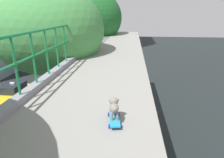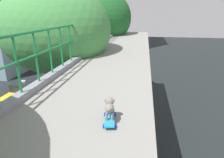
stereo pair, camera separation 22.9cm
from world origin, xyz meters
TOP-DOWN VIEW (x-y plane):
  - car_red_taxi_fifth at (-4.49, 9.41)m, footprint 1.88×4.48m
  - car_yellow_cab_sixth at (-8.16, 13.04)m, footprint 1.73×4.35m
  - city_bus at (-8.40, 27.29)m, footprint 2.51×11.15m
  - roadside_tree_mid at (-1.63, 6.91)m, footprint 4.54×4.54m
  - roadside_tree_far at (-1.63, 14.01)m, footprint 5.16×5.16m
  - toy_skateboard at (1.56, 1.73)m, footprint 0.25×0.54m
  - small_dog at (1.55, 1.75)m, footprint 0.17×0.33m

SIDE VIEW (x-z plane):
  - car_yellow_cab_sixth at x=-8.16m, z-range -0.12..1.43m
  - car_red_taxi_fifth at x=-4.49m, z-range -0.08..1.48m
  - city_bus at x=-8.40m, z-range 0.22..3.42m
  - toy_skateboard at x=1.56m, z-range 5.60..5.68m
  - small_dog at x=1.55m, z-range 5.69..5.98m
  - roadside_tree_mid at x=-1.63m, z-range 2.28..10.58m
  - roadside_tree_far at x=-1.63m, z-range 2.23..11.14m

